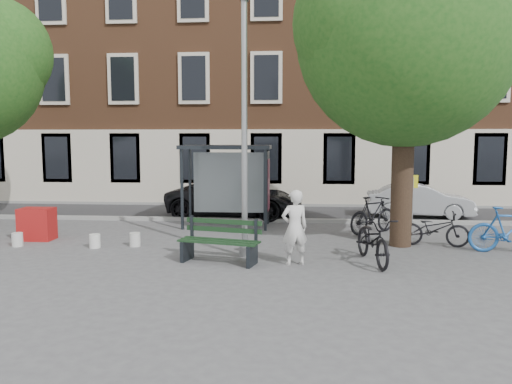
{
  "coord_description": "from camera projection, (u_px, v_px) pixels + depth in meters",
  "views": [
    {
      "loc": [
        1.19,
        -11.77,
        2.85
      ],
      "look_at": [
        0.16,
        1.52,
        1.4
      ],
      "focal_mm": 35.0,
      "sensor_mm": 36.0,
      "label": 1
    }
  ],
  "objects": [
    {
      "name": "ground",
      "position": [
        245.0,
        256.0,
        12.06
      ],
      "size": [
        90.0,
        90.0,
        0.0
      ],
      "primitive_type": "plane",
      "color": "#4C4C4F",
      "rests_on": "ground"
    },
    {
      "name": "road",
      "position": [
        263.0,
        213.0,
        19.0
      ],
      "size": [
        40.0,
        4.0,
        0.01
      ],
      "primitive_type": "cube",
      "color": "#28282B",
      "rests_on": "ground"
    },
    {
      "name": "curb_near",
      "position": [
        259.0,
        220.0,
        17.01
      ],
      "size": [
        40.0,
        0.25,
        0.12
      ],
      "primitive_type": "cube",
      "color": "gray",
      "rests_on": "ground"
    },
    {
      "name": "curb_far",
      "position": [
        266.0,
        205.0,
        20.98
      ],
      "size": [
        40.0,
        0.25,
        0.12
      ],
      "primitive_type": "cube",
      "color": "gray",
      "rests_on": "ground"
    },
    {
      "name": "building_row",
      "position": [
        271.0,
        52.0,
        24.19
      ],
      "size": [
        30.0,
        8.0,
        14.0
      ],
      "primitive_type": "cube",
      "color": "brown",
      "rests_on": "ground"
    },
    {
      "name": "lamppost",
      "position": [
        244.0,
        141.0,
        11.76
      ],
      "size": [
        0.28,
        0.35,
        6.11
      ],
      "color": "#9EA0A3",
      "rests_on": "ground"
    },
    {
      "name": "tree_right",
      "position": [
        408.0,
        27.0,
        12.52
      ],
      "size": [
        5.76,
        5.6,
        8.2
      ],
      "color": "black",
      "rests_on": "ground"
    },
    {
      "name": "bus_shelter",
      "position": [
        239.0,
        167.0,
        15.97
      ],
      "size": [
        2.85,
        1.45,
        2.62
      ],
      "color": "#1E2328",
      "rests_on": "ground"
    },
    {
      "name": "painter",
      "position": [
        295.0,
        227.0,
        11.17
      ],
      "size": [
        0.72,
        0.59,
        1.7
      ],
      "primitive_type": "imported",
      "rotation": [
        0.0,
        0.0,
        3.49
      ],
      "color": "silver",
      "rests_on": "ground"
    },
    {
      "name": "bench",
      "position": [
        220.0,
        243.0,
        11.43
      ],
      "size": [
        1.96,
        1.02,
        0.96
      ],
      "rotation": [
        0.0,
        0.0,
        -0.24
      ],
      "color": "#1E2328",
      "rests_on": "ground"
    },
    {
      "name": "bike_a",
      "position": [
        434.0,
        229.0,
        13.13
      ],
      "size": [
        1.84,
        0.89,
        0.93
      ],
      "primitive_type": "imported",
      "rotation": [
        0.0,
        0.0,
        1.41
      ],
      "color": "black",
      "rests_on": "ground"
    },
    {
      "name": "bike_b",
      "position": [
        509.0,
        230.0,
        12.33
      ],
      "size": [
        1.97,
        0.71,
        1.16
      ],
      "primitive_type": "imported",
      "rotation": [
        0.0,
        0.0,
        1.49
      ],
      "color": "#1B5098",
      "rests_on": "ground"
    },
    {
      "name": "bike_c",
      "position": [
        373.0,
        240.0,
        11.34
      ],
      "size": [
        1.06,
        2.15,
        1.08
      ],
      "primitive_type": "imported",
      "rotation": [
        0.0,
        0.0,
        0.17
      ],
      "color": "black",
      "rests_on": "ground"
    },
    {
      "name": "bike_d",
      "position": [
        373.0,
        215.0,
        14.89
      ],
      "size": [
        1.79,
        1.58,
        1.13
      ],
      "primitive_type": "imported",
      "rotation": [
        0.0,
        0.0,
        2.25
      ],
      "color": "black",
      "rests_on": "ground"
    },
    {
      "name": "car_dark",
      "position": [
        235.0,
        198.0,
        18.07
      ],
      "size": [
        5.03,
        2.61,
        1.35
      ],
      "primitive_type": "imported",
      "rotation": [
        0.0,
        0.0,
        1.49
      ],
      "color": "black",
      "rests_on": "ground"
    },
    {
      "name": "car_silver",
      "position": [
        419.0,
        201.0,
        17.93
      ],
      "size": [
        3.79,
        1.61,
        1.22
      ],
      "primitive_type": "imported",
      "rotation": [
        0.0,
        0.0,
        1.48
      ],
      "color": "#A9ACB1",
      "rests_on": "ground"
    },
    {
      "name": "red_stand",
      "position": [
        37.0,
        224.0,
        13.95
      ],
      "size": [
        0.9,
        0.61,
        0.9
      ],
      "primitive_type": "cube",
      "rotation": [
        0.0,
        0.0,
        0.01
      ],
      "color": "#A01515",
      "rests_on": "ground"
    },
    {
      "name": "bucket_a",
      "position": [
        17.0,
        240.0,
        13.14
      ],
      "size": [
        0.34,
        0.34,
        0.36
      ],
      "primitive_type": "cylinder",
      "rotation": [
        0.0,
        0.0,
        -0.26
      ],
      "color": "silver",
      "rests_on": "ground"
    },
    {
      "name": "bucket_b",
      "position": [
        135.0,
        240.0,
        13.15
      ],
      "size": [
        0.33,
        0.33,
        0.36
      ],
      "primitive_type": "cylinder",
      "rotation": [
        0.0,
        0.0,
        -0.2
      ],
      "color": "silver",
      "rests_on": "ground"
    },
    {
      "name": "bucket_c",
      "position": [
        95.0,
        241.0,
        12.95
      ],
      "size": [
        0.34,
        0.34,
        0.36
      ],
      "primitive_type": "cylinder",
      "rotation": [
        0.0,
        0.0,
        -0.25
      ],
      "color": "silver",
      "rests_on": "ground"
    },
    {
      "name": "notice_sign",
      "position": [
        413.0,
        192.0,
        15.03
      ],
      "size": [
        0.3,
        0.09,
        1.74
      ],
      "rotation": [
        0.0,
        0.0,
        0.2
      ],
      "color": "#9EA0A3",
      "rests_on": "ground"
    }
  ]
}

